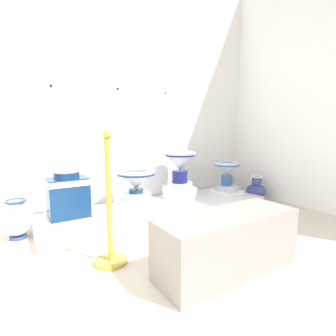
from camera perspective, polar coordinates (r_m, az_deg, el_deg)
The scene contains 18 objects.
ground_plane at distance 1.93m, azimuth 26.66°, elevation -22.47°, with size 5.23×5.76×0.02m, color beige.
wall_back at distance 3.32m, azimuth -5.77°, elevation 17.24°, with size 3.43×0.06×2.94m, color white.
display_platform at distance 3.03m, azimuth -1.62°, elevation -8.97°, with size 2.60×0.78×0.11m, color white.
plinth_block_squat_floral at distance 2.61m, azimuth -20.67°, elevation -10.40°, with size 0.38×0.30×0.06m, color white.
antique_toilet_squat_floral at distance 2.55m, azimuth -20.96°, elevation -4.98°, with size 0.35×0.28×0.44m.
plinth_block_slender_white at distance 2.84m, azimuth -6.88°, elevation -7.82°, with size 0.37×0.36×0.12m, color white.
antique_toilet_slender_white at distance 2.78m, azimuth -6.97°, elevation -2.73°, with size 0.41×0.41×0.31m.
plinth_block_rightmost at distance 3.24m, azimuth 2.55°, elevation -5.41°, with size 0.30×0.32×0.15m, color white.
antique_toilet_rightmost at distance 3.18m, azimuth 2.59°, elevation 0.84°, with size 0.38×0.38×0.43m.
plinth_block_central_ornate at distance 3.55m, azimuth 12.56°, elevation -5.14°, with size 0.32×0.32×0.07m, color white.
antique_toilet_central_ornate at distance 3.50m, azimuth 12.69°, elevation -0.87°, with size 0.34×0.34×0.37m.
info_placard_first at distance 2.97m, azimuth -23.46°, elevation 15.26°, with size 0.10×0.01×0.14m.
info_placard_second at distance 3.16m, azimuth -10.32°, elevation 15.81°, with size 0.11×0.01×0.14m.
info_placard_third at distance 3.44m, azimuth -0.06°, elevation 15.25°, with size 0.11×0.01×0.14m.
decorative_vase_companion at distance 2.69m, azimuth -29.99°, elevation -9.96°, with size 0.23×0.23×0.35m.
decorative_vase_corner at distance 3.78m, azimuth 18.62°, elevation -4.48°, with size 0.26×0.26×0.34m.
stanchion_post_near_left at distance 1.94m, azimuth -12.59°, elevation -11.73°, with size 0.24×0.24×0.95m.
museum_bench at distance 1.87m, azimuth 12.79°, elevation -15.55°, with size 1.01×0.36×0.40m, color gray.
Camera 1 is at (0.16, 0.06, 0.95)m, focal length 28.02 mm.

